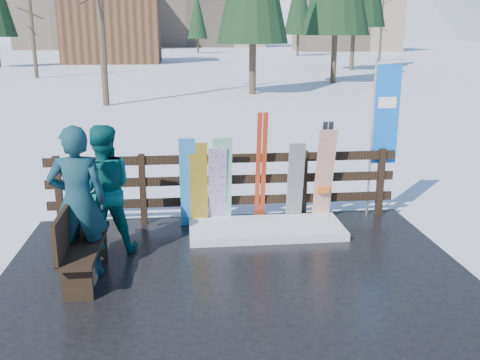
{
  "coord_description": "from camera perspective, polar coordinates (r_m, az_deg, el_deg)",
  "views": [
    {
      "loc": [
        -0.62,
        -6.06,
        3.04
      ],
      "look_at": [
        0.13,
        1.0,
        1.1
      ],
      "focal_mm": 40.0,
      "sensor_mm": 36.0,
      "label": 1
    }
  ],
  "objects": [
    {
      "name": "ground",
      "position": [
        6.81,
        -0.17,
        -11.24
      ],
      "size": [
        700.0,
        700.0,
        0.0
      ],
      "primitive_type": "plane",
      "color": "white",
      "rests_on": "ground"
    },
    {
      "name": "deck",
      "position": [
        6.79,
        -0.17,
        -10.94
      ],
      "size": [
        6.0,
        5.0,
        0.08
      ],
      "primitive_type": "cube",
      "color": "black",
      "rests_on": "ground"
    },
    {
      "name": "fence",
      "position": [
        8.6,
        -1.68,
        -0.25
      ],
      "size": [
        5.6,
        0.1,
        1.15
      ],
      "color": "black",
      "rests_on": "deck"
    },
    {
      "name": "snow_patch",
      "position": [
        8.28,
        2.8,
        -5.24
      ],
      "size": [
        2.35,
        1.0,
        0.12
      ],
      "primitive_type": "cube",
      "color": "white",
      "rests_on": "deck"
    },
    {
      "name": "bench",
      "position": [
        6.92,
        -16.84,
        -6.11
      ],
      "size": [
        0.41,
        1.5,
        0.97
      ],
      "color": "black",
      "rests_on": "deck"
    },
    {
      "name": "snowboard_0",
      "position": [
        8.34,
        -5.58,
        -0.33
      ],
      "size": [
        0.25,
        0.2,
        1.45
      ],
      "primitive_type": "cube",
      "rotation": [
        0.12,
        0.0,
        0.0
      ],
      "color": "#297EC2",
      "rests_on": "deck"
    },
    {
      "name": "snowboard_1",
      "position": [
        8.36,
        -1.92,
        -0.19
      ],
      "size": [
        0.3,
        0.34,
        1.46
      ],
      "primitive_type": "cube",
      "rotation": [
        0.21,
        0.0,
        0.0
      ],
      "color": "silver",
      "rests_on": "deck"
    },
    {
      "name": "snowboard_2",
      "position": [
        8.36,
        -4.42,
        -0.55
      ],
      "size": [
        0.28,
        0.18,
        1.37
      ],
      "primitive_type": "cube",
      "rotation": [
        0.12,
        0.0,
        0.0
      ],
      "color": "yellow",
      "rests_on": "deck"
    },
    {
      "name": "snowboard_3",
      "position": [
        8.38,
        -2.44,
        -0.72
      ],
      "size": [
        0.28,
        0.35,
        1.3
      ],
      "primitive_type": "cube",
      "rotation": [
        0.24,
        0.0,
        0.0
      ],
      "color": "white",
      "rests_on": "deck"
    },
    {
      "name": "snowboard_4",
      "position": [
        8.54,
        5.92,
        -0.36
      ],
      "size": [
        0.26,
        0.24,
        1.34
      ],
      "primitive_type": "cube",
      "rotation": [
        0.16,
        0.0,
        0.0
      ],
      "color": "black",
      "rests_on": "deck"
    },
    {
      "name": "snowboard_5",
      "position": [
        8.62,
        8.97,
        0.41
      ],
      "size": [
        0.29,
        0.34,
        1.55
      ],
      "primitive_type": "cube",
      "rotation": [
        0.2,
        0.0,
        0.0
      ],
      "color": "silver",
      "rests_on": "deck"
    },
    {
      "name": "ski_pair_a",
      "position": [
        8.45,
        2.25,
        1.25
      ],
      "size": [
        0.17,
        0.34,
        1.82
      ],
      "color": "#B12F15",
      "rests_on": "deck"
    },
    {
      "name": "ski_pair_b",
      "position": [
        8.67,
        8.98,
        0.87
      ],
      "size": [
        0.17,
        0.26,
        1.66
      ],
      "color": "black",
      "rests_on": "deck"
    },
    {
      "name": "rental_flag",
      "position": [
        9.01,
        14.98,
        6.12
      ],
      "size": [
        0.45,
        0.04,
        2.6
      ],
      "color": "silver",
      "rests_on": "deck"
    },
    {
      "name": "person_front",
      "position": [
        6.87,
        -16.89,
        -2.28
      ],
      "size": [
        0.72,
        0.5,
        1.93
      ],
      "primitive_type": "imported",
      "rotation": [
        0.0,
        0.0,
        3.19
      ],
      "color": "#154841",
      "rests_on": "deck"
    },
    {
      "name": "person_back",
      "position": [
        7.55,
        -14.43,
        -1.02
      ],
      "size": [
        0.97,
        0.81,
        1.8
      ],
      "primitive_type": "imported",
      "rotation": [
        0.0,
        0.0,
        3.3
      ],
      "color": "#0A5251",
      "rests_on": "deck"
    },
    {
      "name": "resort_buildings",
      "position": [
        121.66,
        -5.53,
        18.42
      ],
      "size": [
        73.0,
        87.6,
        22.6
      ],
      "color": "tan",
      "rests_on": "ground"
    },
    {
      "name": "trees",
      "position": [
        54.39,
        -0.03,
        18.45
      ],
      "size": [
        42.14,
        68.81,
        14.48
      ],
      "color": "#382B1E",
      "rests_on": "ground"
    }
  ]
}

